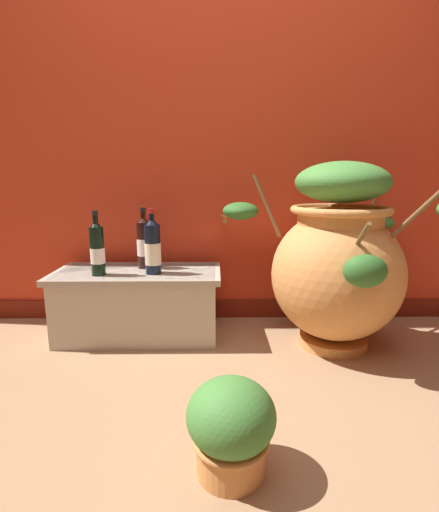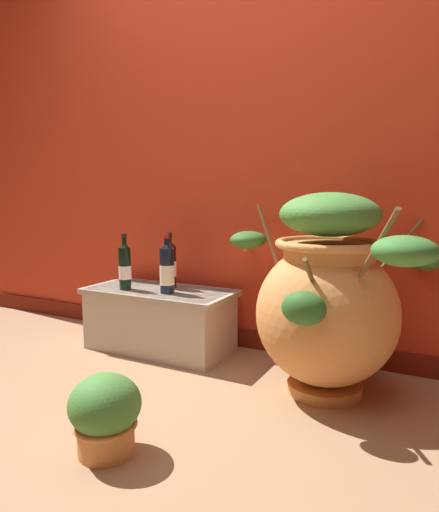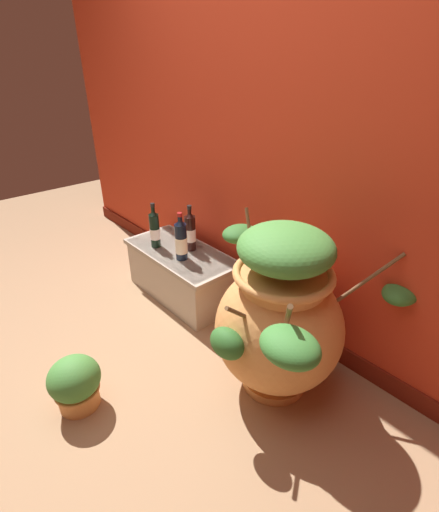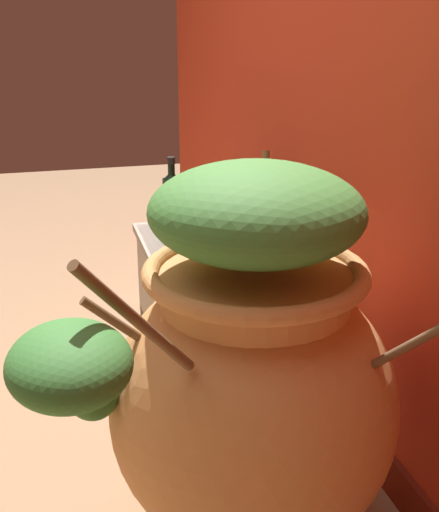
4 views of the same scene
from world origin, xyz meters
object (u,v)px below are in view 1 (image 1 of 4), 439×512
Objects in this scene: potted_shrub at (231,426)px; wine_bottle_right at (97,248)px; wine_bottle_left at (144,242)px; wine_bottle_middle at (153,247)px; terracotta_urn at (338,260)px.

wine_bottle_right is at bearing 124.93° from potted_shrub.
wine_bottle_middle is at bearing -62.46° from wine_bottle_left.
wine_bottle_left is 1.01× the size of wine_bottle_right.
wine_bottle_left is at bearing 111.91° from potted_shrub.
terracotta_urn is at bearing -12.15° from wine_bottle_left.
wine_bottle_middle is 1.15× the size of potted_shrub.
wine_bottle_right is at bearing -142.28° from wine_bottle_left.
terracotta_urn is 0.92m from wine_bottle_middle.
wine_bottle_left is 1.14× the size of potted_shrub.
wine_bottle_middle reaches higher than wine_bottle_left.
terracotta_urn is 3.11× the size of wine_bottle_left.
terracotta_urn is 3.09× the size of wine_bottle_middle.
terracotta_urn is at bearing 56.69° from potted_shrub.
potted_shrub is at bearing -68.09° from wine_bottle_left.
terracotta_urn reaches higher than wine_bottle_middle.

